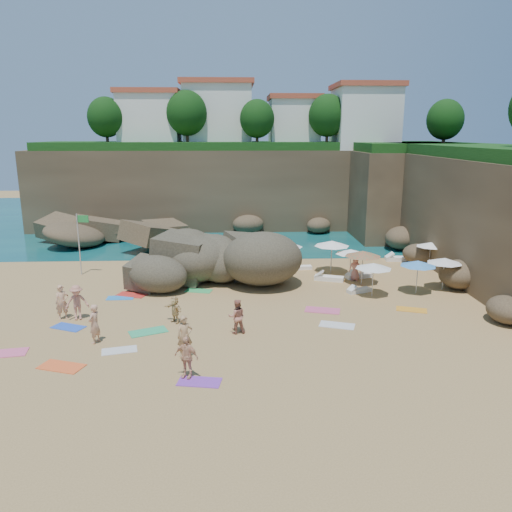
{
  "coord_description": "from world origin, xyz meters",
  "views": [
    {
      "loc": [
        0.62,
        -27.96,
        9.64
      ],
      "look_at": [
        2.0,
        3.0,
        2.0
      ],
      "focal_mm": 35.0,
      "sensor_mm": 36.0,
      "label": 1
    }
  ],
  "objects_px": {
    "parasol_1": "(332,243)",
    "lounger_0": "(235,262)",
    "person_stand_5": "(167,262)",
    "parasol_0": "(248,251)",
    "person_stand_2": "(215,250)",
    "person_stand_6": "(94,324)",
    "person_stand_0": "(62,302)",
    "flag_pole": "(80,236)",
    "rock_outcrop": "(208,280)",
    "person_stand_3": "(259,272)",
    "person_stand_4": "(355,268)",
    "parasol_2": "(289,245)",
    "person_stand_1": "(237,316)"
  },
  "relations": [
    {
      "from": "parasol_2",
      "to": "person_stand_1",
      "type": "relative_size",
      "value": 1.17
    },
    {
      "from": "parasol_1",
      "to": "person_stand_4",
      "type": "bearing_deg",
      "value": -56.3
    },
    {
      "from": "parasol_0",
      "to": "person_stand_0",
      "type": "height_order",
      "value": "parasol_0"
    },
    {
      "from": "flag_pole",
      "to": "parasol_1",
      "type": "xyz_separation_m",
      "value": [
        17.43,
        -0.32,
        -0.61
      ]
    },
    {
      "from": "person_stand_5",
      "to": "person_stand_6",
      "type": "bearing_deg",
      "value": -95.17
    },
    {
      "from": "person_stand_3",
      "to": "person_stand_5",
      "type": "height_order",
      "value": "person_stand_5"
    },
    {
      "from": "parasol_1",
      "to": "person_stand_5",
      "type": "xyz_separation_m",
      "value": [
        -11.51,
        0.07,
        -1.25
      ]
    },
    {
      "from": "flag_pole",
      "to": "person_stand_4",
      "type": "xyz_separation_m",
      "value": [
        18.69,
        -2.21,
        -1.92
      ]
    },
    {
      "from": "parasol_1",
      "to": "person_stand_2",
      "type": "xyz_separation_m",
      "value": [
        -8.35,
        3.52,
        -1.23
      ]
    },
    {
      "from": "person_stand_1",
      "to": "person_stand_4",
      "type": "xyz_separation_m",
      "value": [
        8.02,
        8.82,
        -0.05
      ]
    },
    {
      "from": "person_stand_1",
      "to": "person_stand_2",
      "type": "xyz_separation_m",
      "value": [
        -1.6,
        14.23,
        0.04
      ]
    },
    {
      "from": "person_stand_0",
      "to": "parasol_0",
      "type": "bearing_deg",
      "value": 6.65
    },
    {
      "from": "parasol_1",
      "to": "person_stand_2",
      "type": "relative_size",
      "value": 1.35
    },
    {
      "from": "flag_pole",
      "to": "person_stand_1",
      "type": "height_order",
      "value": "flag_pole"
    },
    {
      "from": "rock_outcrop",
      "to": "person_stand_0",
      "type": "relative_size",
      "value": 4.53
    },
    {
      "from": "person_stand_0",
      "to": "person_stand_3",
      "type": "bearing_deg",
      "value": 1.13
    },
    {
      "from": "person_stand_2",
      "to": "lounger_0",
      "type": "bearing_deg",
      "value": 177.11
    },
    {
      "from": "person_stand_3",
      "to": "person_stand_6",
      "type": "distance_m",
      "value": 12.16
    },
    {
      "from": "flag_pole",
      "to": "lounger_0",
      "type": "xyz_separation_m",
      "value": [
        10.63,
        2.61,
        -2.62
      ]
    },
    {
      "from": "person_stand_0",
      "to": "person_stand_3",
      "type": "xyz_separation_m",
      "value": [
        10.74,
        5.75,
        -0.11
      ]
    },
    {
      "from": "rock_outcrop",
      "to": "person_stand_3",
      "type": "xyz_separation_m",
      "value": [
        3.35,
        -1.19,
        0.84
      ]
    },
    {
      "from": "rock_outcrop",
      "to": "person_stand_5",
      "type": "height_order",
      "value": "person_stand_5"
    },
    {
      "from": "flag_pole",
      "to": "parasol_0",
      "type": "relative_size",
      "value": 1.81
    },
    {
      "from": "parasol_2",
      "to": "person_stand_5",
      "type": "xyz_separation_m",
      "value": [
        -8.61,
        -1.19,
        -0.9
      ]
    },
    {
      "from": "parasol_1",
      "to": "person_stand_5",
      "type": "bearing_deg",
      "value": 179.64
    },
    {
      "from": "parasol_0",
      "to": "person_stand_2",
      "type": "xyz_separation_m",
      "value": [
        -2.45,
        5.15,
        -1.15
      ]
    },
    {
      "from": "parasol_0",
      "to": "person_stand_0",
      "type": "distance_m",
      "value": 12.18
    },
    {
      "from": "person_stand_4",
      "to": "person_stand_5",
      "type": "bearing_deg",
      "value": -164.19
    },
    {
      "from": "rock_outcrop",
      "to": "parasol_1",
      "type": "height_order",
      "value": "parasol_1"
    },
    {
      "from": "flag_pole",
      "to": "person_stand_1",
      "type": "xyz_separation_m",
      "value": [
        10.67,
        -11.03,
        -1.87
      ]
    },
    {
      "from": "person_stand_2",
      "to": "person_stand_5",
      "type": "height_order",
      "value": "person_stand_2"
    },
    {
      "from": "parasol_0",
      "to": "person_stand_6",
      "type": "bearing_deg",
      "value": -127.16
    },
    {
      "from": "person_stand_2",
      "to": "person_stand_4",
      "type": "height_order",
      "value": "person_stand_2"
    },
    {
      "from": "parasol_2",
      "to": "person_stand_1",
      "type": "bearing_deg",
      "value": -107.81
    },
    {
      "from": "parasol_1",
      "to": "lounger_0",
      "type": "relative_size",
      "value": 1.48
    },
    {
      "from": "parasol_2",
      "to": "lounger_0",
      "type": "xyz_separation_m",
      "value": [
        -3.89,
        1.66,
        -1.66
      ]
    },
    {
      "from": "rock_outcrop",
      "to": "person_stand_0",
      "type": "bearing_deg",
      "value": -136.76
    },
    {
      "from": "person_stand_1",
      "to": "parasol_2",
      "type": "bearing_deg",
      "value": -117.33
    },
    {
      "from": "lounger_0",
      "to": "person_stand_3",
      "type": "xyz_separation_m",
      "value": [
        1.54,
        -5.53,
        0.71
      ]
    },
    {
      "from": "person_stand_3",
      "to": "rock_outcrop",
      "type": "bearing_deg",
      "value": 96.02
    },
    {
      "from": "parasol_2",
      "to": "person_stand_4",
      "type": "distance_m",
      "value": 5.32
    },
    {
      "from": "person_stand_6",
      "to": "person_stand_2",
      "type": "bearing_deg",
      "value": -177.97
    },
    {
      "from": "flag_pole",
      "to": "parasol_1",
      "type": "height_order",
      "value": "flag_pole"
    },
    {
      "from": "parasol_1",
      "to": "person_stand_6",
      "type": "relative_size",
      "value": 1.3
    },
    {
      "from": "person_stand_2",
      "to": "person_stand_0",
      "type": "bearing_deg",
      "value": 75.24
    },
    {
      "from": "rock_outcrop",
      "to": "person_stand_1",
      "type": "distance_m",
      "value": 9.52
    },
    {
      "from": "parasol_2",
      "to": "person_stand_3",
      "type": "xyz_separation_m",
      "value": [
        -2.35,
        -3.87,
        -0.95
      ]
    },
    {
      "from": "parasol_1",
      "to": "parasol_0",
      "type": "bearing_deg",
      "value": -164.56
    },
    {
      "from": "lounger_0",
      "to": "person_stand_4",
      "type": "xyz_separation_m",
      "value": [
        8.06,
        -4.82,
        0.7
      ]
    },
    {
      "from": "person_stand_6",
      "to": "person_stand_5",
      "type": "bearing_deg",
      "value": -168.76
    }
  ]
}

